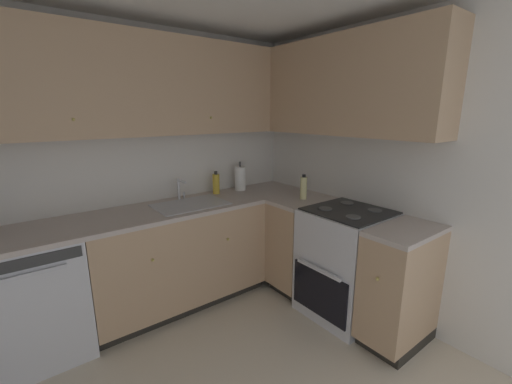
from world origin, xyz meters
name	(u,v)px	position (x,y,z in m)	size (l,w,h in m)	color
wall_back	(107,173)	(0.00, 1.52, 1.20)	(3.68, 0.05, 2.40)	silver
wall_right	(397,176)	(1.81, 0.00, 1.20)	(0.05, 3.09, 2.40)	silver
dishwasher	(37,298)	(-0.62, 1.19, 0.44)	(0.60, 0.63, 0.88)	silver
lower_cabinets_back	(178,257)	(0.44, 1.20, 0.44)	(1.50, 0.62, 0.88)	tan
countertop_back	(175,209)	(0.44, 1.20, 0.89)	(2.71, 0.60, 0.04)	#B7A89E
lower_cabinets_right	(342,264)	(1.49, 0.23, 0.44)	(0.62, 1.36, 0.88)	tan
countertop_right	(345,213)	(1.49, 0.23, 0.89)	(0.60, 1.36, 0.03)	#B7A89E
oven_range	(346,262)	(1.51, 0.20, 0.46)	(0.68, 0.62, 1.06)	silver
upper_cabinets_back	(141,86)	(0.28, 1.34, 1.90)	(2.39, 0.34, 0.77)	tan
upper_cabinets_right	(333,87)	(1.63, 0.54, 1.90)	(0.32, 1.91, 0.77)	tan
sink	(191,209)	(0.57, 1.17, 0.87)	(0.61, 0.40, 0.10)	#B7B7BC
faucet	(180,187)	(0.58, 1.37, 1.03)	(0.07, 0.16, 0.19)	silver
soap_bottle	(216,184)	(0.95, 1.38, 1.01)	(0.07, 0.07, 0.22)	gold
paper_towel_roll	(240,178)	(1.23, 1.36, 1.03)	(0.11, 0.11, 0.30)	white
oil_bottle	(304,188)	(1.49, 0.71, 1.02)	(0.06, 0.06, 0.23)	beige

